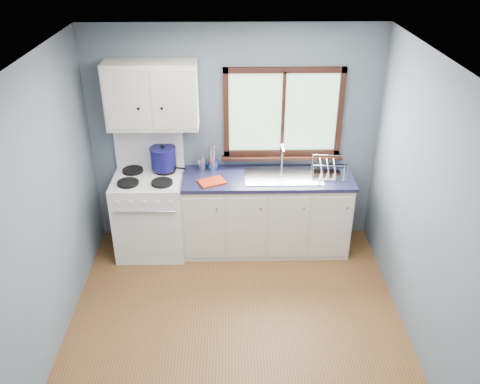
{
  "coord_description": "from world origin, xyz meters",
  "views": [
    {
      "loc": [
        -0.03,
        -3.47,
        3.43
      ],
      "look_at": [
        0.05,
        0.9,
        1.05
      ],
      "focal_mm": 38.0,
      "sensor_mm": 36.0,
      "label": 1
    }
  ],
  "objects_px": {
    "gas_range": "(151,212)",
    "sink": "(283,181)",
    "thermos": "(213,158)",
    "utensil_crock": "(202,164)",
    "skillet": "(167,167)",
    "stockpot": "(163,158)",
    "base_cabinets": "(266,216)",
    "dish_rack": "(328,171)"
  },
  "relations": [
    {
      "from": "gas_range",
      "to": "base_cabinets",
      "type": "xyz_separation_m",
      "value": [
        1.31,
        0.02,
        -0.08
      ]
    },
    {
      "from": "base_cabinets",
      "to": "sink",
      "type": "bearing_deg",
      "value": -0.13
    },
    {
      "from": "gas_range",
      "to": "sink",
      "type": "height_order",
      "value": "gas_range"
    },
    {
      "from": "gas_range",
      "to": "stockpot",
      "type": "height_order",
      "value": "gas_range"
    },
    {
      "from": "sink",
      "to": "thermos",
      "type": "distance_m",
      "value": 0.82
    },
    {
      "from": "stockpot",
      "to": "utensil_crock",
      "type": "relative_size",
      "value": 1.09
    },
    {
      "from": "sink",
      "to": "skillet",
      "type": "xyz_separation_m",
      "value": [
        -1.28,
        0.13,
        0.12
      ]
    },
    {
      "from": "skillet",
      "to": "stockpot",
      "type": "distance_m",
      "value": 0.11
    },
    {
      "from": "sink",
      "to": "thermos",
      "type": "xyz_separation_m",
      "value": [
        -0.78,
        0.16,
        0.22
      ]
    },
    {
      "from": "utensil_crock",
      "to": "base_cabinets",
      "type": "bearing_deg",
      "value": -14.95
    },
    {
      "from": "skillet",
      "to": "stockpot",
      "type": "relative_size",
      "value": 0.95
    },
    {
      "from": "gas_range",
      "to": "utensil_crock",
      "type": "bearing_deg",
      "value": 19.7
    },
    {
      "from": "gas_range",
      "to": "utensil_crock",
      "type": "distance_m",
      "value": 0.8
    },
    {
      "from": "base_cabinets",
      "to": "skillet",
      "type": "distance_m",
      "value": 1.25
    },
    {
      "from": "sink",
      "to": "dish_rack",
      "type": "distance_m",
      "value": 0.51
    },
    {
      "from": "skillet",
      "to": "utensil_crock",
      "type": "bearing_deg",
      "value": 22.53
    },
    {
      "from": "gas_range",
      "to": "stockpot",
      "type": "xyz_separation_m",
      "value": [
        0.17,
        0.16,
        0.59
      ]
    },
    {
      "from": "base_cabinets",
      "to": "sink",
      "type": "relative_size",
      "value": 2.2
    },
    {
      "from": "sink",
      "to": "stockpot",
      "type": "relative_size",
      "value": 2.27
    },
    {
      "from": "gas_range",
      "to": "skillet",
      "type": "bearing_deg",
      "value": 37.33
    },
    {
      "from": "stockpot",
      "to": "gas_range",
      "type": "bearing_deg",
      "value": -136.03
    },
    {
      "from": "base_cabinets",
      "to": "thermos",
      "type": "height_order",
      "value": "thermos"
    },
    {
      "from": "sink",
      "to": "utensil_crock",
      "type": "relative_size",
      "value": 2.48
    },
    {
      "from": "sink",
      "to": "utensil_crock",
      "type": "xyz_separation_m",
      "value": [
        -0.9,
        0.19,
        0.13
      ]
    },
    {
      "from": "skillet",
      "to": "thermos",
      "type": "bearing_deg",
      "value": 17.04
    },
    {
      "from": "sink",
      "to": "utensil_crock",
      "type": "bearing_deg",
      "value": 167.92
    },
    {
      "from": "sink",
      "to": "utensil_crock",
      "type": "height_order",
      "value": "utensil_crock"
    },
    {
      "from": "base_cabinets",
      "to": "utensil_crock",
      "type": "xyz_separation_m",
      "value": [
        -0.72,
        0.19,
        0.58
      ]
    },
    {
      "from": "skillet",
      "to": "sink",
      "type": "bearing_deg",
      "value": 8.1
    },
    {
      "from": "thermos",
      "to": "dish_rack",
      "type": "distance_m",
      "value": 1.28
    },
    {
      "from": "gas_range",
      "to": "thermos",
      "type": "bearing_deg",
      "value": 14.18
    },
    {
      "from": "skillet",
      "to": "stockpot",
      "type": "bearing_deg",
      "value": -179.02
    },
    {
      "from": "stockpot",
      "to": "sink",
      "type": "bearing_deg",
      "value": -6.16
    },
    {
      "from": "base_cabinets",
      "to": "thermos",
      "type": "bearing_deg",
      "value": 164.93
    },
    {
      "from": "dish_rack",
      "to": "utensil_crock",
      "type": "bearing_deg",
      "value": 179.01
    },
    {
      "from": "sink",
      "to": "stockpot",
      "type": "distance_m",
      "value": 1.35
    },
    {
      "from": "utensil_crock",
      "to": "thermos",
      "type": "bearing_deg",
      "value": -14.34
    },
    {
      "from": "sink",
      "to": "gas_range",
      "type": "bearing_deg",
      "value": -179.29
    },
    {
      "from": "gas_range",
      "to": "dish_rack",
      "type": "bearing_deg",
      "value": 0.92
    },
    {
      "from": "skillet",
      "to": "utensil_crock",
      "type": "xyz_separation_m",
      "value": [
        0.39,
        0.06,
        0.01
      ]
    },
    {
      "from": "gas_range",
      "to": "thermos",
      "type": "xyz_separation_m",
      "value": [
        0.71,
        0.18,
        0.58
      ]
    },
    {
      "from": "sink",
      "to": "dish_rack",
      "type": "height_order",
      "value": "sink"
    }
  ]
}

